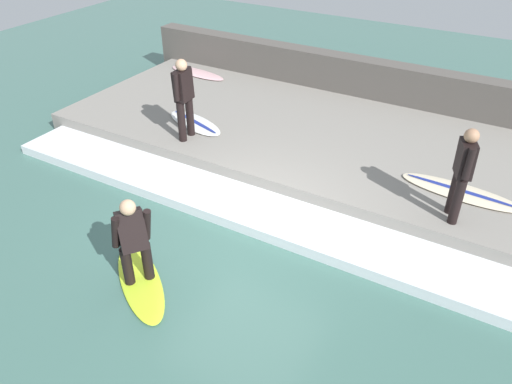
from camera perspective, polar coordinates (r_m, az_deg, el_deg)
name	(u,v)px	position (r m, az deg, el deg)	size (l,w,h in m)	color
ground_plane	(246,237)	(8.29, -1.13, -5.12)	(28.00, 28.00, 0.00)	#426B60
concrete_ledge	(327,143)	(10.71, 8.16, 5.53)	(4.40, 11.71, 0.41)	gray
back_wall	(369,86)	(12.65, 12.79, 11.72)	(0.50, 12.30, 1.28)	#544F49
wave_foam_crest	(264,214)	(8.63, 0.88, -2.51)	(1.11, 11.13, 0.19)	silver
surfboard_riding	(140,281)	(7.65, -13.07, -9.85)	(1.55, 1.81, 0.06)	#BFE02D
surfer_riding	(133,238)	(7.13, -13.89, -5.11)	(0.54, 0.55, 1.40)	black
surfer_waiting_near	(463,170)	(8.17, 22.54, 2.34)	(0.50, 0.35, 1.57)	black
surfboard_waiting_near	(461,192)	(9.27, 22.37, 0.01)	(0.72, 2.10, 0.07)	beige
surfer_waiting_far	(184,95)	(10.11, -8.26, 10.90)	(0.56, 0.28, 1.66)	black
surfboard_waiting_far	(195,123)	(11.03, -7.00, 7.86)	(1.07, 1.73, 0.07)	white
surfboard_spare	(197,73)	(13.88, -6.74, 13.37)	(0.70, 1.84, 0.06)	beige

